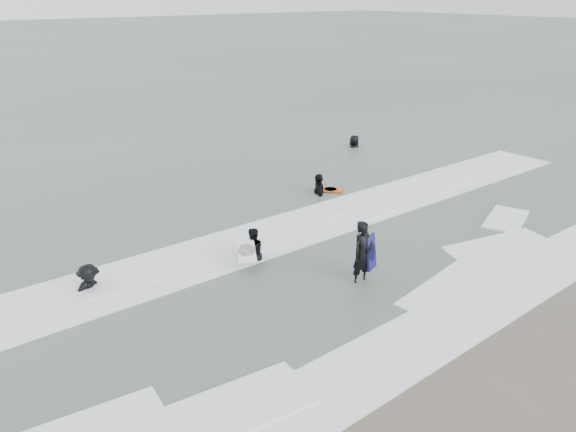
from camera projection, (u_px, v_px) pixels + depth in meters
ground at (417, 320)px, 13.44m from camera, size 320.00×320.00×0.00m
surfer_centre at (361, 283)px, 15.13m from camera, size 0.66×0.43×1.81m
surfer_wading at (253, 261)px, 16.36m from camera, size 0.84×0.69×1.58m
surfer_breaker at (90, 291)px, 14.72m from camera, size 1.18×0.89×1.62m
surfer_right_near at (319, 194)px, 21.73m from camera, size 1.06×1.22×1.97m
surfer_right_far at (354, 148)px, 28.11m from camera, size 1.00×0.80×1.80m
surf_foam at (316, 263)px, 16.13m from camera, size 30.03×9.06×0.09m
bodyboards at (316, 225)px, 17.55m from camera, size 7.18×6.68×1.25m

